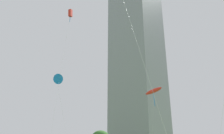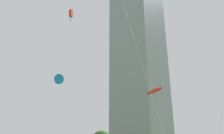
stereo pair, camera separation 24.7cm
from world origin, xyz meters
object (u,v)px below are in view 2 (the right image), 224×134
(kite_flying_0, at_px, (154,91))
(kite_flying_3, at_px, (58,79))
(distant_highrise_0, at_px, (139,53))
(kite_flying_1, at_px, (71,14))

(kite_flying_0, height_order, kite_flying_3, kite_flying_3)
(kite_flying_3, xyz_separation_m, distant_highrise_0, (-10.24, 68.28, 34.82))
(kite_flying_1, xyz_separation_m, distant_highrise_0, (-13.51, 69.52, 21.40))
(kite_flying_0, xyz_separation_m, distant_highrise_0, (-27.97, 62.24, 38.15))
(kite_flying_3, relative_size, distant_highrise_0, 0.17)
(kite_flying_1, height_order, distant_highrise_0, distant_highrise_0)
(distant_highrise_0, bearing_deg, kite_flying_1, -69.99)
(kite_flying_0, height_order, distant_highrise_0, distant_highrise_0)
(kite_flying_3, bearing_deg, kite_flying_1, -20.66)
(kite_flying_0, relative_size, kite_flying_1, 0.46)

